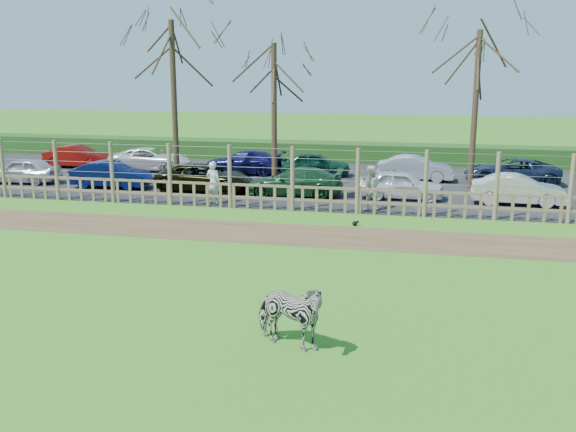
% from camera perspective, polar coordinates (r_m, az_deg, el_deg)
% --- Properties ---
extents(ground, '(120.00, 120.00, 0.00)m').
position_cam_1_polar(ground, '(17.34, -4.98, -5.23)').
color(ground, '#4FA63A').
rests_on(ground, ground).
extents(dirt_strip, '(34.00, 2.80, 0.01)m').
position_cam_1_polar(dirt_strip, '(21.50, -1.50, -1.53)').
color(dirt_strip, brown).
rests_on(dirt_strip, ground).
extents(asphalt, '(44.00, 13.00, 0.04)m').
position_cam_1_polar(asphalt, '(31.09, 2.81, 3.08)').
color(asphalt, '#232326').
rests_on(asphalt, ground).
extents(hedge, '(46.00, 2.00, 1.10)m').
position_cam_1_polar(hedge, '(37.86, 4.54, 5.68)').
color(hedge, '#1E4716').
rests_on(hedge, ground).
extents(fence, '(30.16, 0.16, 2.50)m').
position_cam_1_polar(fence, '(24.66, 0.39, 2.29)').
color(fence, brown).
rests_on(fence, ground).
extents(tree_left, '(4.80, 4.80, 7.88)m').
position_cam_1_polar(tree_left, '(30.43, -10.21, 13.26)').
color(tree_left, '#3D2B1E').
rests_on(tree_left, ground).
extents(tree_mid, '(4.80, 4.80, 6.83)m').
position_cam_1_polar(tree_mid, '(30.02, -1.25, 12.04)').
color(tree_mid, '#3D2B1E').
rests_on(tree_mid, ground).
extents(tree_right, '(4.80, 4.80, 7.35)m').
position_cam_1_polar(tree_right, '(29.79, 16.49, 12.23)').
color(tree_right, '#3D2B1E').
rests_on(tree_right, ground).
extents(zebra, '(1.82, 1.27, 1.40)m').
position_cam_1_polar(zebra, '(12.73, 0.07, -8.77)').
color(zebra, gray).
rests_on(zebra, ground).
extents(visitor_a, '(0.71, 0.56, 1.72)m').
position_cam_1_polar(visitor_a, '(25.95, -6.65, 2.97)').
color(visitor_a, silver).
rests_on(visitor_a, asphalt).
extents(visitor_b, '(0.95, 0.80, 1.72)m').
position_cam_1_polar(visitor_b, '(24.85, 7.29, 2.50)').
color(visitor_b, silver).
rests_on(visitor_b, asphalt).
extents(crow, '(0.24, 0.18, 0.19)m').
position_cam_1_polar(crow, '(22.59, 5.98, -0.64)').
color(crow, black).
rests_on(crow, ground).
extents(car_0, '(3.64, 1.73, 1.20)m').
position_cam_1_polar(car_0, '(32.99, -22.54, 3.76)').
color(car_0, '#BFB2C5').
rests_on(car_0, asphalt).
extents(car_1, '(3.68, 1.38, 1.20)m').
position_cam_1_polar(car_1, '(30.39, -15.45, 3.57)').
color(car_1, '#081149').
rests_on(car_1, asphalt).
extents(car_2, '(4.35, 2.06, 1.20)m').
position_cam_1_polar(car_2, '(28.71, -7.36, 3.40)').
color(car_2, black).
rests_on(car_2, asphalt).
extents(car_3, '(4.24, 1.96, 1.20)m').
position_cam_1_polar(car_3, '(27.44, 0.62, 3.05)').
color(car_3, '#1B4626').
rests_on(car_3, asphalt).
extents(car_4, '(3.54, 1.46, 1.20)m').
position_cam_1_polar(car_4, '(27.20, 10.04, 2.76)').
color(car_4, white).
rests_on(car_4, asphalt).
extents(car_5, '(3.70, 1.45, 1.20)m').
position_cam_1_polar(car_5, '(27.28, 19.78, 2.21)').
color(car_5, silver).
rests_on(car_5, asphalt).
extents(car_7, '(3.68, 1.37, 1.20)m').
position_cam_1_polar(car_7, '(37.09, -18.20, 5.05)').
color(car_7, maroon).
rests_on(car_7, asphalt).
extents(car_8, '(4.48, 2.36, 1.20)m').
position_cam_1_polar(car_8, '(35.01, -12.09, 4.97)').
color(car_8, silver).
rests_on(car_8, asphalt).
extents(car_9, '(4.14, 1.70, 1.20)m').
position_cam_1_polar(car_9, '(33.22, -3.92, 4.80)').
color(car_9, '#14114D').
rests_on(car_9, asphalt).
extents(car_10, '(3.67, 1.85, 1.20)m').
position_cam_1_polar(car_10, '(32.53, 2.43, 4.64)').
color(car_10, '#11432E').
rests_on(car_10, asphalt).
extents(car_11, '(3.66, 1.32, 1.20)m').
position_cam_1_polar(car_11, '(31.77, 11.27, 4.19)').
color(car_11, '#ACB0BD').
rests_on(car_11, asphalt).
extents(car_12, '(4.36, 2.09, 1.20)m').
position_cam_1_polar(car_12, '(31.99, 19.27, 3.77)').
color(car_12, '#18243F').
rests_on(car_12, asphalt).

